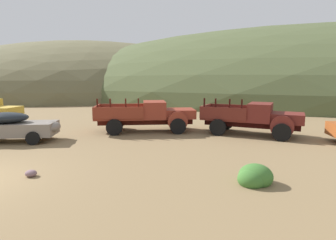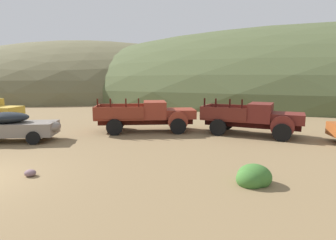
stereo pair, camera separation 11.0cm
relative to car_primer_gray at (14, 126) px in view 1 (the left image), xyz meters
name	(u,v)px [view 1 (the left image)]	position (x,y,z in m)	size (l,w,h in m)	color
hill_far_left	(104,91)	(-23.01, 56.83, -0.81)	(73.67, 87.05, 24.35)	brown
hill_center	(293,94)	(24.42, 53.34, -0.81)	(114.42, 79.76, 26.45)	#4C5633
car_primer_gray	(14,126)	(0.00, 0.00, 0.00)	(4.92, 3.05, 1.57)	slate
truck_rust_red	(153,115)	(6.26, 4.49, 0.19)	(6.48, 4.04, 2.16)	#42140D
truck_oxblood	(258,118)	(12.63, 4.65, 0.18)	(5.94, 3.29, 2.16)	black
bush_back_edge	(254,177)	(11.85, -3.18, -0.61)	(1.11, 1.07, 0.80)	#3D702D
bush_front_right	(173,122)	(7.04, 7.13, -0.61)	(0.80, 0.79, 0.80)	olive
rock_small	(31,173)	(4.51, -4.25, -0.71)	(0.39, 0.35, 0.23)	#795C63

